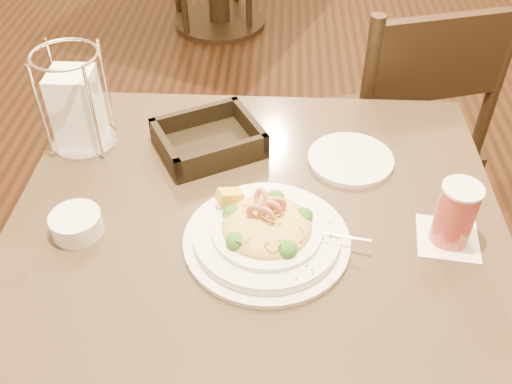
{
  "coord_description": "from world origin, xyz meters",
  "views": [
    {
      "loc": [
        0.04,
        -0.7,
        1.48
      ],
      "look_at": [
        0.0,
        0.02,
        0.84
      ],
      "focal_mm": 40.0,
      "sensor_mm": 36.0,
      "label": 1
    }
  ],
  "objects_px": {
    "dining_chair_near": "(398,130)",
    "side_plate": "(351,159)",
    "pasta_bowl": "(267,232)",
    "bread_basket": "(209,141)",
    "napkin_caddy": "(77,106)",
    "butter_ramekin": "(76,224)",
    "drink_glass": "(455,215)",
    "main_table": "(256,315)"
  },
  "relations": [
    {
      "from": "dining_chair_near",
      "to": "side_plate",
      "type": "height_order",
      "value": "dining_chair_near"
    },
    {
      "from": "main_table",
      "to": "butter_ramekin",
      "type": "distance_m",
      "value": 0.41
    },
    {
      "from": "napkin_caddy",
      "to": "side_plate",
      "type": "distance_m",
      "value": 0.56
    },
    {
      "from": "dining_chair_near",
      "to": "drink_glass",
      "type": "height_order",
      "value": "dining_chair_near"
    },
    {
      "from": "pasta_bowl",
      "to": "drink_glass",
      "type": "height_order",
      "value": "drink_glass"
    },
    {
      "from": "pasta_bowl",
      "to": "drink_glass",
      "type": "bearing_deg",
      "value": 4.35
    },
    {
      "from": "dining_chair_near",
      "to": "pasta_bowl",
      "type": "bearing_deg",
      "value": 46.47
    },
    {
      "from": "dining_chair_near",
      "to": "napkin_caddy",
      "type": "relative_size",
      "value": 4.4
    },
    {
      "from": "pasta_bowl",
      "to": "side_plate",
      "type": "relative_size",
      "value": 1.84
    },
    {
      "from": "dining_chair_near",
      "to": "butter_ramekin",
      "type": "height_order",
      "value": "dining_chair_near"
    },
    {
      "from": "dining_chair_near",
      "to": "side_plate",
      "type": "relative_size",
      "value": 5.35
    },
    {
      "from": "butter_ramekin",
      "to": "bread_basket",
      "type": "bearing_deg",
      "value": 50.88
    },
    {
      "from": "dining_chair_near",
      "to": "drink_glass",
      "type": "bearing_deg",
      "value": 69.41
    },
    {
      "from": "bread_basket",
      "to": "side_plate",
      "type": "relative_size",
      "value": 1.46
    },
    {
      "from": "main_table",
      "to": "dining_chair_near",
      "type": "relative_size",
      "value": 0.97
    },
    {
      "from": "bread_basket",
      "to": "napkin_caddy",
      "type": "xyz_separation_m",
      "value": [
        -0.26,
        0.01,
        0.07
      ]
    },
    {
      "from": "side_plate",
      "to": "bread_basket",
      "type": "bearing_deg",
      "value": 174.76
    },
    {
      "from": "dining_chair_near",
      "to": "drink_glass",
      "type": "xyz_separation_m",
      "value": [
        -0.05,
        -0.69,
        0.32
      ]
    },
    {
      "from": "pasta_bowl",
      "to": "napkin_caddy",
      "type": "xyz_separation_m",
      "value": [
        -0.39,
        0.27,
        0.06
      ]
    },
    {
      "from": "dining_chair_near",
      "to": "bread_basket",
      "type": "xyz_separation_m",
      "value": [
        -0.49,
        -0.46,
        0.28
      ]
    },
    {
      "from": "main_table",
      "to": "dining_chair_near",
      "type": "height_order",
      "value": "dining_chair_near"
    },
    {
      "from": "dining_chair_near",
      "to": "pasta_bowl",
      "type": "xyz_separation_m",
      "value": [
        -0.37,
        -0.72,
        0.28
      ]
    },
    {
      "from": "drink_glass",
      "to": "side_plate",
      "type": "relative_size",
      "value": 0.69
    },
    {
      "from": "bread_basket",
      "to": "butter_ramekin",
      "type": "height_order",
      "value": "bread_basket"
    },
    {
      "from": "main_table",
      "to": "side_plate",
      "type": "bearing_deg",
      "value": 49.43
    },
    {
      "from": "pasta_bowl",
      "to": "napkin_caddy",
      "type": "height_order",
      "value": "napkin_caddy"
    },
    {
      "from": "main_table",
      "to": "bread_basket",
      "type": "xyz_separation_m",
      "value": [
        -0.11,
        0.24,
        0.26
      ]
    },
    {
      "from": "drink_glass",
      "to": "butter_ramekin",
      "type": "height_order",
      "value": "drink_glass"
    },
    {
      "from": "drink_glass",
      "to": "bread_basket",
      "type": "xyz_separation_m",
      "value": [
        -0.45,
        0.24,
        -0.04
      ]
    },
    {
      "from": "main_table",
      "to": "dining_chair_near",
      "type": "xyz_separation_m",
      "value": [
        0.39,
        0.7,
        -0.02
      ]
    },
    {
      "from": "bread_basket",
      "to": "side_plate",
      "type": "xyz_separation_m",
      "value": [
        0.29,
        -0.03,
        -0.01
      ]
    },
    {
      "from": "dining_chair_near",
      "to": "pasta_bowl",
      "type": "relative_size",
      "value": 2.9
    },
    {
      "from": "main_table",
      "to": "drink_glass",
      "type": "bearing_deg",
      "value": 0.54
    },
    {
      "from": "main_table",
      "to": "pasta_bowl",
      "type": "height_order",
      "value": "pasta_bowl"
    },
    {
      "from": "bread_basket",
      "to": "side_plate",
      "type": "distance_m",
      "value": 0.29
    },
    {
      "from": "bread_basket",
      "to": "butter_ramekin",
      "type": "relative_size",
      "value": 2.84
    },
    {
      "from": "butter_ramekin",
      "to": "pasta_bowl",
      "type": "bearing_deg",
      "value": -1.59
    },
    {
      "from": "bread_basket",
      "to": "side_plate",
      "type": "bearing_deg",
      "value": -5.24
    },
    {
      "from": "bread_basket",
      "to": "pasta_bowl",
      "type": "bearing_deg",
      "value": -63.68
    },
    {
      "from": "dining_chair_near",
      "to": "butter_ramekin",
      "type": "distance_m",
      "value": 1.03
    },
    {
      "from": "pasta_bowl",
      "to": "bread_basket",
      "type": "height_order",
      "value": "pasta_bowl"
    },
    {
      "from": "drink_glass",
      "to": "side_plate",
      "type": "distance_m",
      "value": 0.27
    }
  ]
}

